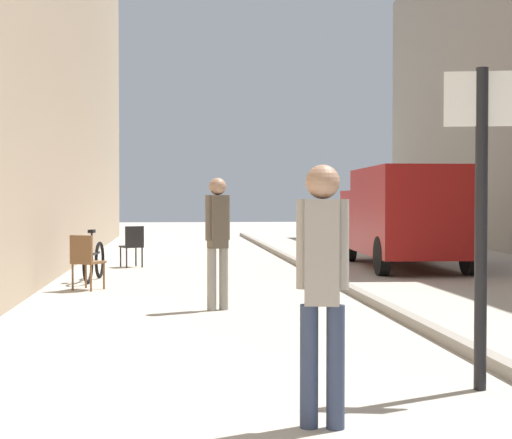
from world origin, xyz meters
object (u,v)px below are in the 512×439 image
(pedestrian_mid_block, at_px, (218,234))
(street_sign_post, at_px, (481,199))
(bicycle_leaning, at_px, (94,261))
(pedestrian_main_foreground, at_px, (322,276))
(cafe_chair_near_window, at_px, (133,243))
(cafe_chair_by_doorway, at_px, (85,258))
(delivery_van, at_px, (404,214))

(pedestrian_mid_block, xyz_separation_m, street_sign_post, (1.86, -4.78, 0.48))
(pedestrian_mid_block, height_order, bicycle_leaning, pedestrian_mid_block)
(pedestrian_main_foreground, relative_size, cafe_chair_near_window, 1.89)
(street_sign_post, xyz_separation_m, cafe_chair_by_doorway, (-3.96, 7.39, -1.00))
(bicycle_leaning, xyz_separation_m, cafe_chair_by_doorway, (0.01, -1.53, 0.17))
(pedestrian_mid_block, bearing_deg, cafe_chair_by_doorway, -72.76)
(pedestrian_mid_block, relative_size, delivery_van, 0.34)
(delivery_van, bearing_deg, bicycle_leaning, -158.86)
(street_sign_post, distance_m, cafe_chair_by_doorway, 8.44)
(street_sign_post, height_order, cafe_chair_near_window, street_sign_post)
(street_sign_post, relative_size, bicycle_leaning, 1.47)
(pedestrian_main_foreground, relative_size, delivery_van, 0.33)
(pedestrian_main_foreground, height_order, pedestrian_mid_block, pedestrian_mid_block)
(delivery_van, xyz_separation_m, cafe_chair_by_doorway, (-6.68, -3.75, -0.67))
(pedestrian_mid_block, relative_size, bicycle_leaning, 1.04)
(cafe_chair_near_window, bearing_deg, bicycle_leaning, -125.86)
(delivery_van, height_order, cafe_chair_near_window, delivery_van)
(bicycle_leaning, distance_m, cafe_chair_near_window, 2.97)
(pedestrian_mid_block, relative_size, street_sign_post, 0.71)
(bicycle_leaning, relative_size, cafe_chair_near_window, 1.88)
(bicycle_leaning, bearing_deg, cafe_chair_by_doorway, -83.52)
(pedestrian_mid_block, xyz_separation_m, cafe_chair_by_doorway, (-2.10, 2.61, -0.52))
(street_sign_post, bearing_deg, cafe_chair_near_window, -62.17)
(delivery_van, bearing_deg, pedestrian_main_foreground, -106.38)
(pedestrian_mid_block, distance_m, bicycle_leaning, 4.70)
(pedestrian_main_foreground, distance_m, delivery_van, 12.77)
(street_sign_post, xyz_separation_m, cafe_chair_near_window, (-3.39, 11.84, -1.00))
(pedestrian_main_foreground, xyz_separation_m, cafe_chair_near_window, (-1.91, 12.75, -0.48))
(pedestrian_main_foreground, xyz_separation_m, delivery_van, (4.20, 12.06, 0.19))
(delivery_van, height_order, street_sign_post, street_sign_post)
(pedestrian_mid_block, distance_m, delivery_van, 7.84)
(pedestrian_main_foreground, xyz_separation_m, pedestrian_mid_block, (-0.38, 5.69, 0.04))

